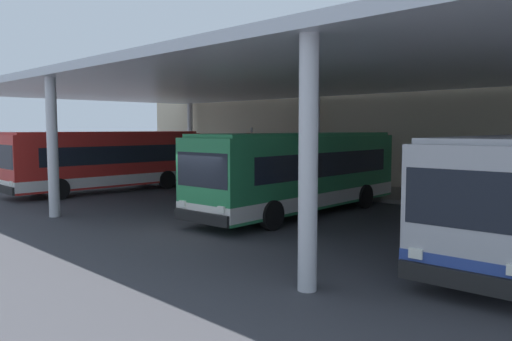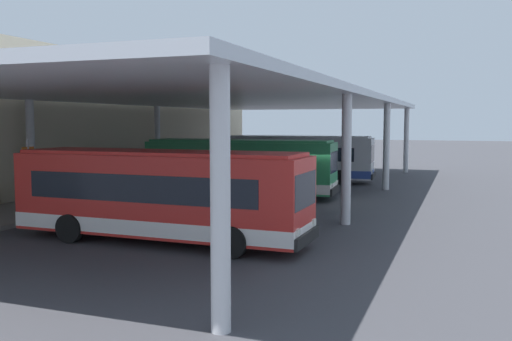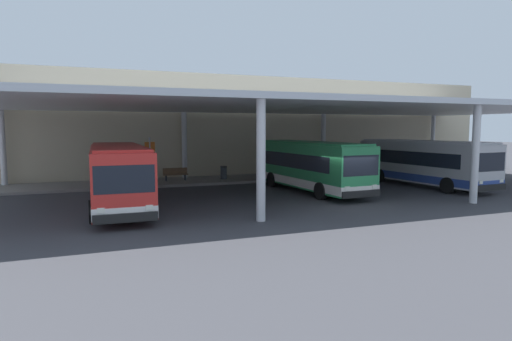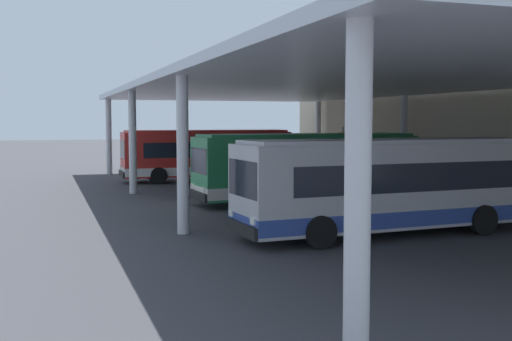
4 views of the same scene
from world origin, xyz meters
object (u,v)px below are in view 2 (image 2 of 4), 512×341
at_px(bus_second_bay, 240,167).
at_px(bus_middle_bay, 296,158).
at_px(trash_bin, 98,187).
at_px(banner_sign, 29,171).
at_px(bus_nearest_bay, 160,195).
at_px(bench_waiting, 44,195).

xyz_separation_m(bus_second_bay, bus_middle_bay, (8.53, -0.71, 0.00)).
bearing_deg(bus_second_bay, trash_bin, 118.47).
bearing_deg(banner_sign, bus_nearest_bay, -107.83).
bearing_deg(trash_bin, banner_sign, -175.51).
bearing_deg(banner_sign, bench_waiting, 24.59).
bearing_deg(bench_waiting, bus_middle_bay, -26.63).
relative_size(bus_nearest_bay, bench_waiting, 5.86).
height_order(bus_second_bay, bus_middle_bay, same).
distance_m(bench_waiting, trash_bin, 3.59).
bearing_deg(bus_middle_bay, bus_second_bay, 175.26).
height_order(bus_second_bay, banner_sign, banner_sign).
height_order(bus_nearest_bay, trash_bin, bus_nearest_bay).
distance_m(bus_nearest_bay, bench_waiting, 10.11).
bearing_deg(trash_bin, bus_second_bay, -61.53).
bearing_deg(trash_bin, bus_middle_bay, -31.45).
bearing_deg(bus_second_bay, bench_waiting, 135.13).
xyz_separation_m(bus_nearest_bay, trash_bin, (8.09, 8.54, -0.98)).
xyz_separation_m(bus_nearest_bay, bus_middle_bay, (20.27, 1.09, 0.00)).
bearing_deg(banner_sign, trash_bin, 4.49).
bearing_deg(bus_second_bay, bus_middle_bay, -4.74).
relative_size(bus_nearest_bay, bus_middle_bay, 0.99).
distance_m(bench_waiting, banner_sign, 2.49).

